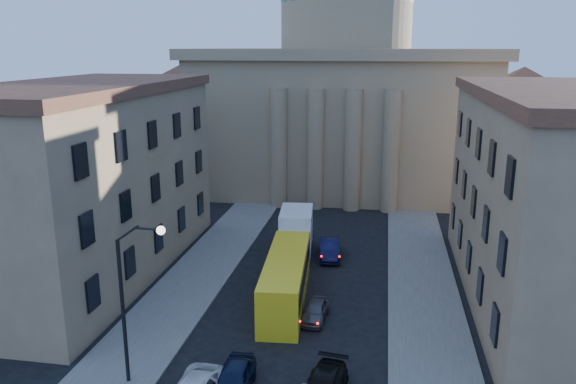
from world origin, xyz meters
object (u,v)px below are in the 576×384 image
(street_lamp, at_px, (131,291))
(city_bus, at_px, (286,278))
(car_left_near, at_px, (234,380))
(box_truck, at_px, (296,235))

(street_lamp, relative_size, city_bus, 0.76)
(city_bus, bearing_deg, car_left_near, -98.26)
(city_bus, relative_size, box_truck, 1.68)
(city_bus, bearing_deg, street_lamp, -122.46)
(box_truck, bearing_deg, city_bus, -90.81)
(street_lamp, height_order, box_truck, street_lamp)
(city_bus, distance_m, box_truck, 9.06)
(car_left_near, height_order, box_truck, box_truck)
(street_lamp, relative_size, car_left_near, 1.97)
(box_truck, bearing_deg, car_left_near, -95.62)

